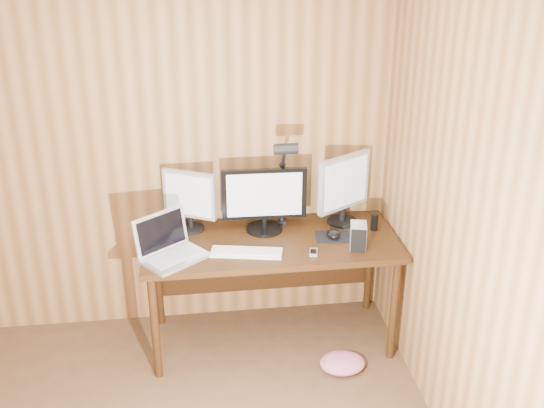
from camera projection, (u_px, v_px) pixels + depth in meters
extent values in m
plane|color=olive|center=(118.00, 152.00, 4.02)|extent=(4.00, 0.00, 4.00)
plane|color=olive|center=(539.00, 304.00, 2.42)|extent=(0.00, 4.00, 4.00)
cube|color=#311A0A|center=(271.00, 243.00, 4.01)|extent=(1.60, 0.70, 0.04)
cube|color=#311A0A|center=(265.00, 257.00, 4.41)|extent=(1.48, 0.02, 0.51)
cylinder|color=#311A0A|center=(155.00, 328.00, 3.81)|extent=(0.05, 0.05, 0.71)
cylinder|color=#311A0A|center=(158.00, 279.00, 4.34)|extent=(0.05, 0.05, 0.71)
cylinder|color=#311A0A|center=(394.00, 310.00, 3.99)|extent=(0.05, 0.05, 0.71)
cylinder|color=#311A0A|center=(369.00, 265.00, 4.51)|extent=(0.05, 0.05, 0.71)
cylinder|color=black|center=(264.00, 229.00, 4.13)|extent=(0.24, 0.24, 0.02)
cylinder|color=black|center=(264.00, 222.00, 4.11)|extent=(0.04, 0.04, 0.07)
cube|color=black|center=(264.00, 194.00, 4.03)|extent=(0.54, 0.05, 0.33)
cube|color=silver|center=(264.00, 195.00, 4.01)|extent=(0.48, 0.02, 0.29)
cylinder|color=black|center=(191.00, 228.00, 4.13)|extent=(0.17, 0.17, 0.02)
cylinder|color=black|center=(191.00, 222.00, 4.11)|extent=(0.03, 0.03, 0.08)
cube|color=#B5B5BA|center=(189.00, 194.00, 4.03)|extent=(0.33, 0.19, 0.31)
cube|color=silver|center=(188.00, 196.00, 4.02)|extent=(0.28, 0.15, 0.27)
cylinder|color=black|center=(342.00, 221.00, 4.23)|extent=(0.20, 0.20, 0.02)
cylinder|color=black|center=(342.00, 214.00, 4.21)|extent=(0.04, 0.04, 0.09)
cube|color=#B5B5BA|center=(344.00, 182.00, 4.12)|extent=(0.38, 0.25, 0.36)
cube|color=silver|center=(346.00, 183.00, 4.10)|extent=(0.32, 0.19, 0.31)
cube|color=silver|center=(175.00, 258.00, 3.77)|extent=(0.44, 0.42, 0.02)
cube|color=silver|center=(161.00, 232.00, 3.79)|extent=(0.32, 0.26, 0.24)
cube|color=black|center=(161.00, 232.00, 3.79)|extent=(0.28, 0.22, 0.20)
cube|color=#B2B2B7|center=(175.00, 256.00, 3.76)|extent=(0.34, 0.31, 0.00)
cube|color=white|center=(246.00, 252.00, 3.83)|extent=(0.45, 0.21, 0.02)
cube|color=white|center=(246.00, 251.00, 3.83)|extent=(0.41, 0.18, 0.00)
cube|color=black|center=(333.00, 237.00, 4.04)|extent=(0.24, 0.20, 0.00)
ellipsoid|color=black|center=(333.00, 234.00, 4.03)|extent=(0.10, 0.14, 0.04)
cube|color=silver|center=(358.00, 236.00, 3.88)|extent=(0.12, 0.15, 0.15)
cube|color=black|center=(358.00, 241.00, 3.82)|extent=(0.09, 0.03, 0.15)
cube|color=silver|center=(313.00, 252.00, 3.84)|extent=(0.07, 0.10, 0.01)
cube|color=black|center=(314.00, 251.00, 3.84)|extent=(0.05, 0.06, 0.00)
cylinder|color=black|center=(374.00, 222.00, 4.11)|extent=(0.05, 0.05, 0.11)
cube|color=black|center=(282.00, 224.00, 4.23)|extent=(0.05, 0.06, 0.06)
cylinder|color=black|center=(282.00, 195.00, 4.14)|extent=(0.03, 0.03, 0.41)
sphere|color=black|center=(282.00, 165.00, 4.06)|extent=(0.04, 0.04, 0.04)
cylinder|color=black|center=(284.00, 157.00, 3.97)|extent=(0.02, 0.14, 0.17)
cylinder|color=black|center=(286.00, 149.00, 3.86)|extent=(0.15, 0.07, 0.07)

